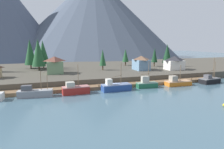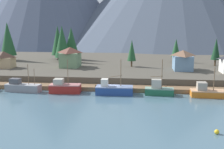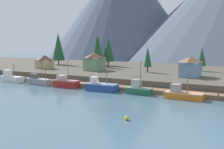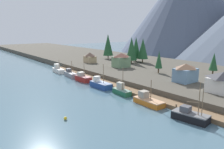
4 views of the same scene
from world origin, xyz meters
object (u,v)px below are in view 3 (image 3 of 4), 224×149
at_px(fishing_boat_grey, 38,81).
at_px(conifer_mid_left, 98,49).
at_px(fishing_boat_orange, 183,94).
at_px(conifer_back_right, 148,57).
at_px(fishing_boat_green, 138,89).
at_px(conifer_centre, 97,49).
at_px(conifer_far_left, 202,57).
at_px(fishing_boat_blue, 101,87).
at_px(house_green, 94,61).
at_px(conifer_mid_right, 108,49).
at_px(house_blue, 190,66).
at_px(channel_buoy, 127,118).
at_px(fishing_boat_white, 11,78).
at_px(house_tan, 44,62).
at_px(conifer_back_left, 58,47).
at_px(fishing_boat_red, 66,83).

height_order(fishing_boat_grey, conifer_mid_left, conifer_mid_left).
bearing_deg(fishing_boat_orange, conifer_back_right, 127.65).
xyz_separation_m(fishing_boat_green, conifer_mid_left, (-34.34, 38.06, 8.26)).
height_order(conifer_centre, conifer_far_left, conifer_centre).
distance_m(fishing_boat_blue, conifer_centre, 39.43).
bearing_deg(house_green, conifer_mid_right, 103.09).
relative_size(house_blue, conifer_mid_right, 0.59).
xyz_separation_m(fishing_boat_green, conifer_far_left, (7.75, 35.36, 6.18)).
height_order(fishing_boat_grey, conifer_mid_right, conifer_mid_right).
height_order(fishing_boat_blue, house_green, house_green).
height_order(house_green, channel_buoy, house_green).
distance_m(fishing_boat_white, conifer_far_left, 61.87).
bearing_deg(conifer_back_right, house_tan, -170.47).
bearing_deg(fishing_boat_green, fishing_boat_grey, -176.71).
bearing_deg(conifer_mid_right, conifer_back_left, -167.05).
height_order(fishing_boat_white, conifer_centre, conifer_centre).
relative_size(fishing_boat_green, conifer_centre, 0.65).
bearing_deg(house_green, fishing_boat_grey, -105.79).
relative_size(fishing_boat_red, house_blue, 1.11).
bearing_deg(house_green, house_blue, -3.15).
bearing_deg(fishing_boat_white, conifer_mid_right, 74.68).
bearing_deg(house_green, conifer_centre, 117.03).
bearing_deg(fishing_boat_blue, fishing_boat_white, 178.25).
bearing_deg(fishing_boat_grey, conifer_back_right, 50.02).
xyz_separation_m(house_blue, conifer_mid_left, (-42.09, 19.01, 4.03)).
height_order(fishing_boat_grey, house_green, house_green).
distance_m(fishing_boat_white, fishing_boat_blue, 32.47).
height_order(fishing_boat_blue, conifer_back_right, conifer_back_right).
bearing_deg(fishing_boat_orange, fishing_boat_grey, -178.69).
bearing_deg(house_tan, conifer_far_left, 19.08).
distance_m(house_tan, conifer_mid_right, 25.95).
xyz_separation_m(fishing_boat_green, channel_buoy, (7.02, -21.01, -0.81)).
bearing_deg(fishing_boat_orange, conifer_mid_left, 140.95).
relative_size(fishing_boat_orange, conifer_centre, 0.67).
height_order(conifer_far_left, channel_buoy, conifer_far_left).
height_order(conifer_mid_left, channel_buoy, conifer_mid_left).
relative_size(fishing_boat_white, house_tan, 1.38).
bearing_deg(conifer_mid_left, channel_buoy, -55.01).
height_order(house_tan, house_blue, house_blue).
height_order(house_blue, conifer_mid_left, conifer_mid_left).
bearing_deg(conifer_mid_right, house_green, -76.91).
xyz_separation_m(fishing_boat_white, house_tan, (-2.16, 17.56, 3.86)).
distance_m(fishing_boat_red, house_tan, 29.45).
bearing_deg(conifer_far_left, house_green, -156.32).
bearing_deg(fishing_boat_grey, conifer_back_left, 126.19).
bearing_deg(fishing_boat_red, conifer_back_left, 128.76).
distance_m(fishing_boat_red, fishing_boat_green, 21.26).
relative_size(fishing_boat_white, fishing_boat_orange, 1.00).
bearing_deg(fishing_boat_orange, conifer_back_left, 153.09).
distance_m(fishing_boat_red, conifer_mid_left, 41.35).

